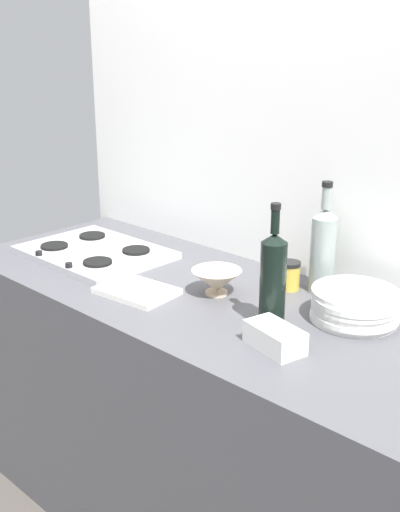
% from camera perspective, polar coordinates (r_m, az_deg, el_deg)
% --- Properties ---
extents(counter_block, '(1.80, 0.70, 0.90)m').
position_cam_1_polar(counter_block, '(2.19, 0.00, -14.22)').
color(counter_block, '#4C4C51').
rests_on(counter_block, ground).
extents(backsplash_panel, '(1.90, 0.06, 2.14)m').
position_cam_1_polar(backsplash_panel, '(2.20, 6.83, 3.59)').
color(backsplash_panel, white).
rests_on(backsplash_panel, ground).
extents(stovetop_hob, '(0.52, 0.39, 0.04)m').
position_cam_1_polar(stovetop_hob, '(2.34, -9.48, 0.34)').
color(stovetop_hob, '#B2B2B7').
rests_on(stovetop_hob, counter_block).
extents(plate_stack, '(0.25, 0.25, 0.09)m').
position_cam_1_polar(plate_stack, '(1.82, 13.82, -4.38)').
color(plate_stack, white).
rests_on(plate_stack, counter_block).
extents(wine_bottle_leftmost, '(0.07, 0.07, 0.35)m').
position_cam_1_polar(wine_bottle_leftmost, '(1.71, 6.60, -2.10)').
color(wine_bottle_leftmost, black).
rests_on(wine_bottle_leftmost, counter_block).
extents(wine_bottle_mid_left, '(0.08, 0.08, 0.35)m').
position_cam_1_polar(wine_bottle_mid_left, '(1.98, 11.06, 0.66)').
color(wine_bottle_mid_left, gray).
rests_on(wine_bottle_mid_left, counter_block).
extents(mixing_bowl, '(0.16, 0.16, 0.08)m').
position_cam_1_polar(mixing_bowl, '(1.95, 1.50, -2.28)').
color(mixing_bowl, beige).
rests_on(mixing_bowl, counter_block).
extents(butter_dish, '(0.17, 0.12, 0.06)m').
position_cam_1_polar(butter_dish, '(1.63, 6.77, -7.32)').
color(butter_dish, white).
rests_on(butter_dish, counter_block).
extents(condiment_jar_front, '(0.07, 0.07, 0.09)m').
position_cam_1_polar(condiment_jar_front, '(2.01, 8.12, -1.74)').
color(condiment_jar_front, gold).
rests_on(condiment_jar_front, counter_block).
extents(cutting_board, '(0.25, 0.19, 0.02)m').
position_cam_1_polar(cutting_board, '(1.98, -5.73, -3.16)').
color(cutting_board, silver).
rests_on(cutting_board, counter_block).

